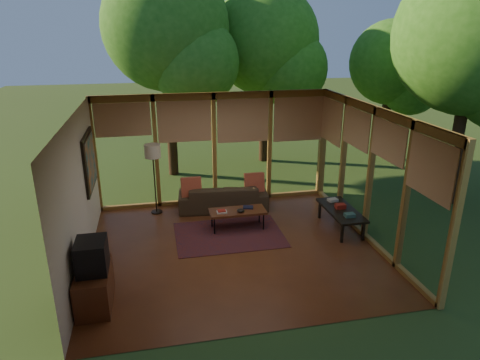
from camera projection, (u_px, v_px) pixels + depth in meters
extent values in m
plane|color=brown|center=(235.00, 249.00, 8.40)|extent=(5.50, 5.50, 0.00)
plane|color=white|center=(234.00, 112.00, 7.49)|extent=(5.50, 5.50, 0.00)
cube|color=silver|center=(79.00, 195.00, 7.42)|extent=(0.04, 5.00, 2.70)
cube|color=silver|center=(270.00, 248.00, 5.64)|extent=(5.50, 0.04, 2.70)
cube|color=olive|center=(214.00, 149.00, 10.25)|extent=(5.50, 0.12, 2.70)
cube|color=olive|center=(370.00, 175.00, 8.48)|extent=(0.12, 5.00, 2.70)
plane|color=#30491B|center=(390.00, 135.00, 17.32)|extent=(40.00, 40.00, 0.00)
cylinder|color=#352113|center=(169.00, 83.00, 11.88)|extent=(0.28, 0.28, 5.30)
sphere|color=#266016|center=(166.00, 27.00, 11.39)|extent=(3.41, 3.41, 3.41)
cylinder|color=#352113|center=(264.00, 85.00, 13.29)|extent=(0.28, 0.28, 4.82)
sphere|color=#266016|center=(265.00, 40.00, 12.83)|extent=(3.26, 3.26, 3.26)
cylinder|color=#352113|center=(464.00, 100.00, 9.80)|extent=(0.28, 0.28, 5.08)
sphere|color=#266016|center=(475.00, 35.00, 9.32)|extent=(3.53, 3.53, 3.53)
cylinder|color=#352113|center=(388.00, 99.00, 13.46)|extent=(0.28, 0.28, 3.98)
sphere|color=#266016|center=(392.00, 62.00, 13.09)|extent=(2.57, 2.57, 2.57)
cube|color=maroon|center=(229.00, 235.00, 8.96)|extent=(2.23, 1.58, 0.01)
imported|color=#3D2F1E|center=(223.00, 197.00, 10.17)|extent=(2.16, 1.02, 0.61)
cube|color=maroon|center=(191.00, 188.00, 9.87)|extent=(0.46, 0.25, 0.49)
cube|color=maroon|center=(254.00, 183.00, 10.16)|extent=(0.47, 0.25, 0.49)
cube|color=beige|center=(222.00, 212.00, 8.99)|extent=(0.22, 0.17, 0.03)
cube|color=maroon|center=(222.00, 211.00, 8.98)|extent=(0.17, 0.13, 0.03)
cube|color=black|center=(248.00, 207.00, 9.23)|extent=(0.25, 0.21, 0.03)
ellipsoid|color=black|center=(241.00, 210.00, 9.02)|extent=(0.16, 0.16, 0.07)
cube|color=#5D2E19|center=(95.00, 287.00, 6.63)|extent=(0.50, 1.00, 0.60)
cube|color=black|center=(92.00, 256.00, 6.45)|extent=(0.45, 0.55, 0.50)
cube|color=#355D55|center=(350.00, 215.00, 8.72)|extent=(0.20, 0.15, 0.07)
cube|color=maroon|center=(340.00, 206.00, 9.13)|extent=(0.21, 0.16, 0.09)
cube|color=beige|center=(333.00, 200.00, 9.50)|extent=(0.23, 0.19, 0.06)
cylinder|color=black|center=(157.00, 212.00, 10.04)|extent=(0.26, 0.26, 0.03)
cylinder|color=black|center=(155.00, 181.00, 9.78)|extent=(0.03, 0.03, 1.52)
cylinder|color=beige|center=(152.00, 151.00, 9.54)|extent=(0.36, 0.36, 0.30)
cube|color=#5D2E19|center=(238.00, 211.00, 9.12)|extent=(1.20, 0.50, 0.05)
cylinder|color=black|center=(214.00, 226.00, 8.92)|extent=(0.03, 0.03, 0.38)
cylinder|color=black|center=(263.00, 222.00, 9.13)|extent=(0.03, 0.03, 0.38)
cylinder|color=black|center=(212.00, 219.00, 9.26)|extent=(0.03, 0.03, 0.38)
cylinder|color=black|center=(259.00, 215.00, 9.46)|extent=(0.03, 0.03, 0.38)
cube|color=black|center=(341.00, 210.00, 9.11)|extent=(0.60, 1.40, 0.05)
cube|color=black|center=(342.00, 233.00, 8.59)|extent=(0.05, 0.05, 0.40)
cube|color=black|center=(363.00, 231.00, 8.67)|extent=(0.05, 0.05, 0.40)
cube|color=black|center=(320.00, 210.00, 9.69)|extent=(0.05, 0.05, 0.40)
cube|color=black|center=(339.00, 208.00, 9.78)|extent=(0.05, 0.05, 0.40)
cube|color=black|center=(89.00, 161.00, 8.65)|extent=(0.05, 1.35, 1.15)
cube|color=#195A73|center=(91.00, 161.00, 8.66)|extent=(0.02, 1.20, 1.00)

